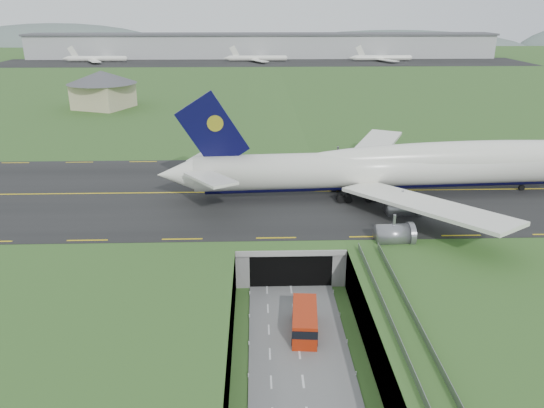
{
  "coord_description": "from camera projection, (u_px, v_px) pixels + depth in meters",
  "views": [
    {
      "loc": [
        -4.89,
        -60.26,
        38.84
      ],
      "look_at": [
        -2.37,
        20.0,
        8.59
      ],
      "focal_mm": 35.0,
      "sensor_mm": 36.0,
      "label": 1
    }
  ],
  "objects": [
    {
      "name": "ground",
      "position": [
        295.0,
        317.0,
        70.2
      ],
      "size": [
        900.0,
        900.0,
        0.0
      ],
      "primitive_type": "plane",
      "color": "#335723",
      "rests_on": "ground"
    },
    {
      "name": "airfield_deck",
      "position": [
        295.0,
        298.0,
        69.14
      ],
      "size": [
        800.0,
        800.0,
        6.0
      ],
      "primitive_type": "cube",
      "color": "gray",
      "rests_on": "ground"
    },
    {
      "name": "trench_road",
      "position": [
        299.0,
        351.0,
        63.15
      ],
      "size": [
        12.0,
        75.0,
        0.2
      ],
      "primitive_type": "cube",
      "color": "slate",
      "rests_on": "ground"
    },
    {
      "name": "taxiway",
      "position": [
        283.0,
        192.0,
        98.92
      ],
      "size": [
        800.0,
        44.0,
        0.18
      ],
      "primitive_type": "cube",
      "color": "black",
      "rests_on": "airfield_deck"
    },
    {
      "name": "tunnel_portal",
      "position": [
        287.0,
        242.0,
        84.66
      ],
      "size": [
        17.0,
        22.3,
        6.0
      ],
      "color": "gray",
      "rests_on": "ground"
    },
    {
      "name": "guideway",
      "position": [
        424.0,
        378.0,
        50.77
      ],
      "size": [
        3.0,
        53.0,
        7.05
      ],
      "color": "#A8A8A3",
      "rests_on": "ground"
    },
    {
      "name": "jumbo_jet",
      "position": [
        419.0,
        166.0,
        95.91
      ],
      "size": [
        94.77,
        60.84,
        20.16
      ],
      "rotation": [
        0.0,
        0.0,
        0.06
      ],
      "color": "white",
      "rests_on": "ground"
    },
    {
      "name": "shuttle_tram",
      "position": [
        305.0,
        321.0,
        66.17
      ],
      "size": [
        3.75,
        8.39,
        3.31
      ],
      "rotation": [
        0.0,
        0.0,
        -0.08
      ],
      "color": "#AC260B",
      "rests_on": "ground"
    },
    {
      "name": "service_building",
      "position": [
        102.0,
        86.0,
        176.8
      ],
      "size": [
        29.82,
        29.82,
        12.45
      ],
      "rotation": [
        0.0,
        0.0,
        -0.39
      ],
      "color": "#C7B990",
      "rests_on": "ground"
    },
    {
      "name": "cargo_terminal",
      "position": [
        262.0,
        45.0,
        345.32
      ],
      "size": [
        320.0,
        67.0,
        15.6
      ],
      "color": "#B2B2B2",
      "rests_on": "ground"
    },
    {
      "name": "distant_hills",
      "position": [
        332.0,
        56.0,
        475.68
      ],
      "size": [
        700.0,
        91.0,
        60.0
      ],
      "color": "#54655E",
      "rests_on": "ground"
    }
  ]
}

